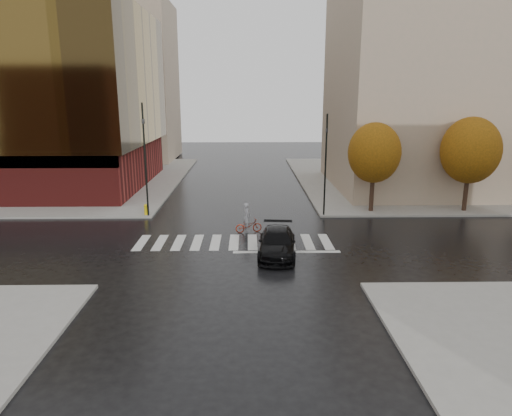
{
  "coord_description": "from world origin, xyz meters",
  "views": [
    {
      "loc": [
        0.85,
        -25.39,
        8.52
      ],
      "look_at": [
        1.32,
        0.89,
        2.0
      ],
      "focal_mm": 32.0,
      "sensor_mm": 36.0,
      "label": 1
    }
  ],
  "objects_px": {
    "sedan": "(277,243)",
    "traffic_light_nw": "(145,152)",
    "traffic_light_ne": "(326,159)",
    "cyclist": "(248,222)",
    "fire_hydrant": "(146,209)"
  },
  "relations": [
    {
      "from": "cyclist",
      "to": "fire_hydrant",
      "type": "bearing_deg",
      "value": 48.55
    },
    {
      "from": "cyclist",
      "to": "traffic_light_ne",
      "type": "relative_size",
      "value": 0.27
    },
    {
      "from": "sedan",
      "to": "traffic_light_ne",
      "type": "height_order",
      "value": "traffic_light_ne"
    },
    {
      "from": "traffic_light_ne",
      "to": "fire_hydrant",
      "type": "bearing_deg",
      "value": 23.75
    },
    {
      "from": "traffic_light_nw",
      "to": "traffic_light_ne",
      "type": "xyz_separation_m",
      "value": [
        12.6,
        -0.0,
        -0.52
      ]
    },
    {
      "from": "cyclist",
      "to": "fire_hydrant",
      "type": "xyz_separation_m",
      "value": [
        -7.34,
        4.0,
        -0.07
      ]
    },
    {
      "from": "cyclist",
      "to": "traffic_light_ne",
      "type": "distance_m",
      "value": 7.54
    },
    {
      "from": "cyclist",
      "to": "traffic_light_ne",
      "type": "xyz_separation_m",
      "value": [
        5.46,
        3.8,
        3.54
      ]
    },
    {
      "from": "sedan",
      "to": "cyclist",
      "type": "height_order",
      "value": "cyclist"
    },
    {
      "from": "sedan",
      "to": "traffic_light_nw",
      "type": "distance_m",
      "value": 12.56
    },
    {
      "from": "traffic_light_ne",
      "to": "fire_hydrant",
      "type": "distance_m",
      "value": 13.3
    },
    {
      "from": "cyclist",
      "to": "fire_hydrant",
      "type": "height_order",
      "value": "cyclist"
    },
    {
      "from": "cyclist",
      "to": "traffic_light_nw",
      "type": "distance_m",
      "value": 9.05
    },
    {
      "from": "traffic_light_nw",
      "to": "fire_hydrant",
      "type": "relative_size",
      "value": 9.99
    },
    {
      "from": "sedan",
      "to": "traffic_light_nw",
      "type": "xyz_separation_m",
      "value": [
        -8.72,
        8.1,
        4.01
      ]
    }
  ]
}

